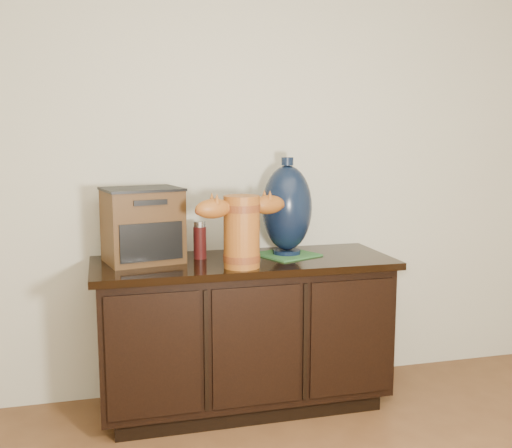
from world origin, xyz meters
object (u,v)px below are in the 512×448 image
object	(u,v)px
spray_can	(200,240)
lamp_base	(287,208)
sideboard	(244,332)
tv_radio	(143,225)
terracotta_vessel	(242,227)

from	to	relation	value
spray_can	lamp_base	bearing A→B (deg)	-3.81
sideboard	spray_can	xyz separation A→B (m)	(-0.20, 0.08, 0.46)
lamp_base	sideboard	bearing A→B (deg)	-168.33
sideboard	lamp_base	xyz separation A→B (m)	(0.24, 0.05, 0.61)
sideboard	spray_can	world-z (taller)	spray_can
tv_radio	spray_can	distance (m)	0.29
tv_radio	spray_can	size ratio (longest dim) A/B	2.20
terracotta_vessel	sideboard	bearing A→B (deg)	56.67
sideboard	tv_radio	size ratio (longest dim) A/B	3.59
sideboard	terracotta_vessel	world-z (taller)	terracotta_vessel
lamp_base	tv_radio	bearing A→B (deg)	177.93
tv_radio	lamp_base	distance (m)	0.72
tv_radio	spray_can	world-z (taller)	tv_radio
sideboard	spray_can	bearing A→B (deg)	158.93
spray_can	sideboard	bearing A→B (deg)	-21.07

